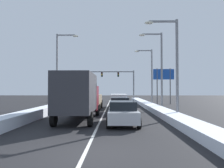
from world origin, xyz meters
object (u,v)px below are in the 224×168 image
box_truck_center_lane_nearest (79,95)px  sedan_charcoal_center_lane_third (95,100)px  sedan_black_right_lane_second (120,105)px  suv_white_right_lane_third (119,99)px  street_lamp_right_mid (159,64)px  sedan_silver_right_lane_nearest (123,113)px  roadside_sign_right (164,78)px  suv_tan_center_lane_second (92,101)px  street_lamp_right_far (149,72)px  street_lamp_right_near (172,59)px  street_lamp_left_mid (60,64)px  traffic_light_gantry (116,78)px

box_truck_center_lane_nearest → sedan_charcoal_center_lane_third: box_truck_center_lane_nearest is taller
box_truck_center_lane_nearest → sedan_charcoal_center_lane_third: 15.79m
sedan_black_right_lane_second → suv_white_right_lane_third: suv_white_right_lane_third is taller
sedan_charcoal_center_lane_third → street_lamp_right_mid: size_ratio=0.52×
suv_white_right_lane_third → sedan_charcoal_center_lane_third: 5.51m
street_lamp_right_mid → sedan_silver_right_lane_nearest: bearing=-113.1°
roadside_sign_right → suv_tan_center_lane_second: bearing=-138.7°
street_lamp_right_far → sedan_black_right_lane_second: bearing=-112.2°
sedan_charcoal_center_lane_third → roadside_sign_right: 11.03m
suv_white_right_lane_third → roadside_sign_right: (7.02, 6.20, 3.00)m
street_lamp_right_near → box_truck_center_lane_nearest: bearing=-169.4°
sedan_black_right_lane_second → sedan_charcoal_center_lane_third: 11.35m
sedan_charcoal_center_lane_third → street_lamp_right_near: street_lamp_right_near is taller
street_lamp_left_mid → roadside_sign_right: street_lamp_left_mid is taller
sedan_silver_right_lane_nearest → sedan_charcoal_center_lane_third: 17.68m
traffic_light_gantry → street_lamp_right_near: 28.13m
suv_tan_center_lane_second → roadside_sign_right: (10.08, 8.87, 3.00)m
sedan_silver_right_lane_nearest → street_lamp_right_far: street_lamp_right_far is taller
sedan_silver_right_lane_nearest → box_truck_center_lane_nearest: box_truck_center_lane_nearest is taller
traffic_light_gantry → street_lamp_right_far: 13.86m
sedan_charcoal_center_lane_third → street_lamp_left_mid: size_ratio=0.50×
street_lamp_right_far → sedan_charcoal_center_lane_third: bearing=-177.0°
suv_white_right_lane_third → suv_tan_center_lane_second: size_ratio=1.00×
street_lamp_left_mid → sedan_black_right_lane_second: bearing=-35.7°
sedan_black_right_lane_second → suv_white_right_lane_third: bearing=90.2°
sedan_black_right_lane_second → box_truck_center_lane_nearest: size_ratio=0.63×
suv_white_right_lane_third → box_truck_center_lane_nearest: size_ratio=0.68×
suv_tan_center_lane_second → traffic_light_gantry: (2.75, 20.41, 3.71)m
sedan_black_right_lane_second → suv_tan_center_lane_second: bearing=129.1°
street_lamp_right_near → street_lamp_left_mid: 14.11m
suv_tan_center_lane_second → sedan_charcoal_center_lane_third: 7.05m
sedan_silver_right_lane_nearest → street_lamp_right_near: bearing=36.3°
street_lamp_right_mid → street_lamp_right_far: street_lamp_right_mid is taller
suv_tan_center_lane_second → roadside_sign_right: 13.76m
street_lamp_left_mid → street_lamp_right_mid: bearing=-6.2°
street_lamp_right_mid → street_lamp_left_mid: (-11.54, 1.25, 0.13)m
sedan_black_right_lane_second → sedan_charcoal_center_lane_third: bearing=107.3°
traffic_light_gantry → roadside_sign_right: traffic_light_gantry is taller
sedan_black_right_lane_second → suv_tan_center_lane_second: 4.90m
sedan_black_right_lane_second → street_lamp_right_near: street_lamp_right_near is taller
sedan_charcoal_center_lane_third → street_lamp_right_far: size_ratio=0.55×
traffic_light_gantry → roadside_sign_right: bearing=-57.6°
traffic_light_gantry → street_lamp_right_far: street_lamp_right_far is taller
street_lamp_left_mid → roadside_sign_right: bearing=28.3°
sedan_charcoal_center_lane_third → roadside_sign_right: roadside_sign_right is taller
sedan_silver_right_lane_nearest → suv_tan_center_lane_second: bearing=106.9°
roadside_sign_right → street_lamp_right_far: bearing=-149.5°
street_lamp_right_mid → street_lamp_right_near: bearing=-93.2°
box_truck_center_lane_nearest → roadside_sign_right: bearing=60.1°
sedan_silver_right_lane_nearest → traffic_light_gantry: size_ratio=0.42×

